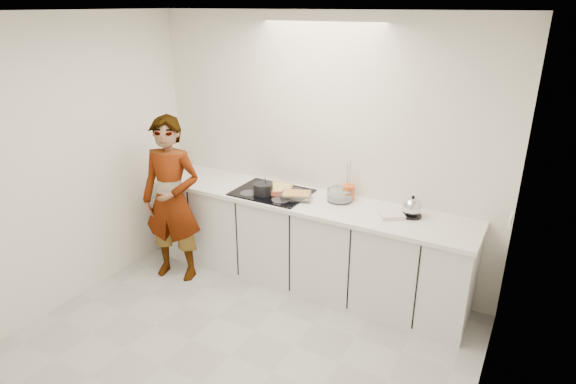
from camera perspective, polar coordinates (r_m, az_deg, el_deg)
The scene contains 17 objects.
floor at distance 4.12m, azimuth -6.88°, elevation -18.69°, with size 3.60×3.20×0.00m, color #B4B5B1.
ceiling at distance 3.16m, azimuth -9.09°, elevation 20.34°, with size 3.60×3.20×0.00m, color white.
wall_back at distance 4.73m, azimuth 3.79°, elevation 4.84°, with size 3.60×0.00×2.60m, color silver.
wall_front at distance 2.52m, azimuth -30.70°, elevation -14.27°, with size 3.60×0.00×2.60m, color silver.
wall_left at distance 4.69m, azimuth -25.80°, elevation 2.56°, with size 0.00×3.20×2.60m, color silver.
wall_right at distance 2.86m, azimuth 23.15°, elevation -8.60°, with size 0.02×3.20×2.60m.
base_cabinets at distance 4.79m, azimuth 1.87°, elevation -6.09°, with size 3.20×0.58×0.87m, color silver.
countertop at distance 4.60m, azimuth 1.94°, elevation -1.05°, with size 3.24×0.64×0.04m, color white.
hob at distance 4.73m, azimuth -1.93°, elevation -0.04°, with size 0.72×0.54×0.01m, color black.
tart_dish at distance 4.74m, azimuth -1.22°, elevation 0.45°, with size 0.38×0.38×0.05m.
saucepan at distance 4.66m, azimuth -2.96°, elevation 0.39°, with size 0.20×0.20×0.18m.
baking_dish at distance 4.56m, azimuth 1.00°, elevation -0.37°, with size 0.34×0.30×0.05m.
mixing_bowl at distance 4.55m, azimuth 6.16°, elevation -0.41°, with size 0.30×0.30×0.11m.
tea_towel at distance 4.29m, azimuth 12.21°, elevation -2.74°, with size 0.20×0.15×0.03m, color white.
kettle at distance 4.31m, azimuth 14.50°, elevation -1.82°, with size 0.20×0.20×0.20m.
utensil_crock at distance 4.58m, azimuth 7.19°, elevation -0.04°, with size 0.11×0.11×0.14m, color #DE5719.
cook at distance 4.88m, azimuth -13.61°, elevation -0.93°, with size 0.61×0.40×1.68m, color silver.
Camera 1 is at (1.93, -2.50, 2.65)m, focal length 30.00 mm.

